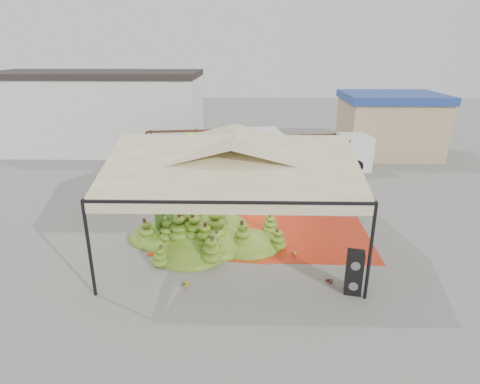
{
  "coord_description": "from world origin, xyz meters",
  "views": [
    {
      "loc": [
        0.54,
        -14.1,
        6.98
      ],
      "look_at": [
        0.2,
        1.5,
        1.3
      ],
      "focal_mm": 30.0,
      "sensor_mm": 36.0,
      "label": 1
    }
  ],
  "objects_px": {
    "banana_heap": "(206,226)",
    "truck_left": "(219,149)",
    "vendor": "(263,170)",
    "truck_right": "(323,149)",
    "speaker_stack": "(354,272)"
  },
  "relations": [
    {
      "from": "banana_heap",
      "to": "truck_left",
      "type": "bearing_deg",
      "value": 90.6
    },
    {
      "from": "speaker_stack",
      "to": "truck_left",
      "type": "bearing_deg",
      "value": 124.82
    },
    {
      "from": "banana_heap",
      "to": "speaker_stack",
      "type": "relative_size",
      "value": 4.48
    },
    {
      "from": "vendor",
      "to": "truck_right",
      "type": "relative_size",
      "value": 0.31
    },
    {
      "from": "vendor",
      "to": "truck_left",
      "type": "distance_m",
      "value": 3.15
    },
    {
      "from": "speaker_stack",
      "to": "truck_right",
      "type": "xyz_separation_m",
      "value": [
        1.22,
        12.76,
        0.59
      ]
    },
    {
      "from": "vendor",
      "to": "truck_right",
      "type": "height_order",
      "value": "truck_right"
    },
    {
      "from": "truck_left",
      "to": "truck_right",
      "type": "bearing_deg",
      "value": 4.39
    },
    {
      "from": "banana_heap",
      "to": "truck_left",
      "type": "height_order",
      "value": "truck_left"
    },
    {
      "from": "banana_heap",
      "to": "vendor",
      "type": "bearing_deg",
      "value": 69.87
    },
    {
      "from": "speaker_stack",
      "to": "truck_right",
      "type": "bearing_deg",
      "value": 96.51
    },
    {
      "from": "banana_heap",
      "to": "speaker_stack",
      "type": "distance_m",
      "value": 5.7
    },
    {
      "from": "banana_heap",
      "to": "speaker_stack",
      "type": "xyz_separation_m",
      "value": [
        4.73,
        -3.18,
        0.03
      ]
    },
    {
      "from": "banana_heap",
      "to": "vendor",
      "type": "height_order",
      "value": "vendor"
    },
    {
      "from": "truck_right",
      "to": "vendor",
      "type": "bearing_deg",
      "value": -147.62
    }
  ]
}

